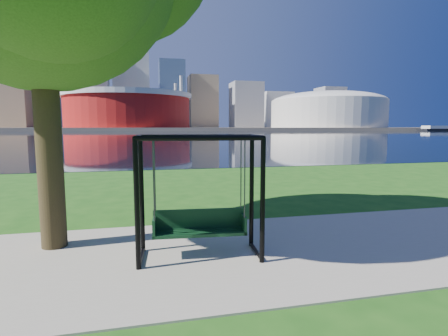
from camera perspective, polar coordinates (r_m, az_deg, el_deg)
name	(u,v)px	position (r m, az deg, el deg)	size (l,w,h in m)	color
ground	(223,244)	(6.78, -0.18, -12.32)	(900.00, 900.00, 0.00)	#1E5114
path	(229,252)	(6.32, 0.86, -13.62)	(120.00, 4.00, 0.03)	#9E937F
river	(147,135)	(108.28, -12.42, 5.35)	(900.00, 180.00, 0.02)	black
far_bank	(144,129)	(312.26, -12.94, 6.28)	(900.00, 228.00, 2.00)	#937F60
stadium	(128,109)	(241.70, -15.35, 9.29)	(83.00, 83.00, 32.00)	maroon
arena	(328,109)	(277.50, 16.56, 9.22)	(84.00, 84.00, 26.56)	beige
skyline	(138,89)	(327.39, -13.88, 12.38)	(392.00, 66.00, 96.50)	gray
swing	(199,199)	(5.87, -4.05, -5.14)	(2.10, 1.05, 2.08)	black
barge	(441,128)	(265.75, 31.90, 5.51)	(32.71, 11.31, 3.21)	black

